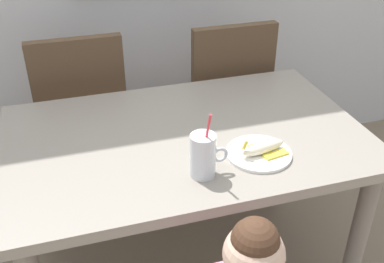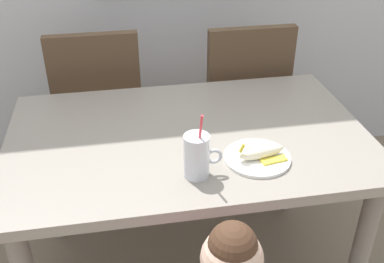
{
  "view_description": "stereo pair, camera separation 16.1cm",
  "coord_description": "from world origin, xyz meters",
  "views": [
    {
      "loc": [
        -0.4,
        -1.4,
        1.64
      ],
      "look_at": [
        -0.0,
        -0.09,
        0.8
      ],
      "focal_mm": 42.68,
      "sensor_mm": 36.0,
      "label": 1
    },
    {
      "loc": [
        -0.24,
        -1.44,
        1.64
      ],
      "look_at": [
        -0.0,
        -0.09,
        0.8
      ],
      "focal_mm": 42.68,
      "sensor_mm": 36.0,
      "label": 2
    }
  ],
  "objects": [
    {
      "name": "dining_table",
      "position": [
        0.0,
        0.0,
        0.64
      ],
      "size": [
        1.35,
        0.86,
        0.74
      ],
      "color": "gray",
      "rests_on": "ground"
    },
    {
      "name": "dining_chair_right",
      "position": [
        0.39,
        0.62,
        0.54
      ],
      "size": [
        0.44,
        0.44,
        0.96
      ],
      "rotation": [
        0.0,
        0.0,
        3.14
      ],
      "color": "#4C3826",
      "rests_on": "ground"
    },
    {
      "name": "peeled_banana",
      "position": [
        0.22,
        -0.22,
        0.77
      ],
      "size": [
        0.18,
        0.12,
        0.07
      ],
      "rotation": [
        0.0,
        0.0,
        0.18
      ],
      "color": "#F4EAC6",
      "rests_on": "snack_plate"
    },
    {
      "name": "snack_plate",
      "position": [
        0.2,
        -0.21,
        0.75
      ],
      "size": [
        0.23,
        0.23,
        0.01
      ],
      "primitive_type": "cylinder",
      "color": "white",
      "rests_on": "dining_table"
    },
    {
      "name": "dining_chair_left",
      "position": [
        -0.35,
        0.67,
        0.54
      ],
      "size": [
        0.44,
        0.45,
        0.96
      ],
      "rotation": [
        0.0,
        0.0,
        3.14
      ],
      "color": "#4C3826",
      "rests_on": "ground"
    },
    {
      "name": "milk_cup",
      "position": [
        -0.02,
        -0.26,
        0.81
      ],
      "size": [
        0.13,
        0.09,
        0.25
      ],
      "color": "silver",
      "rests_on": "dining_table"
    }
  ]
}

